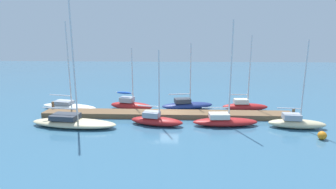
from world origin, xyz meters
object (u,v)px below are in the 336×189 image
object	(u,v)px
sailboat_0	(69,105)
sailboat_7	(296,122)
sailboat_6	(245,105)
sailboat_4	(187,104)
sailboat_1	(73,121)
sailboat_5	(225,120)
mooring_buoy_orange	(322,135)
sailboat_3	(156,120)
sailboat_2	(131,104)

from	to	relation	value
sailboat_0	sailboat_7	distance (m)	24.84
sailboat_6	sailboat_4	bearing A→B (deg)	174.73
sailboat_1	sailboat_5	world-z (taller)	sailboat_1
mooring_buoy_orange	sailboat_6	bearing A→B (deg)	116.61
sailboat_1	sailboat_5	xyz separation A→B (m)	(14.56, 0.89, 0.01)
sailboat_7	sailboat_6	bearing A→B (deg)	125.42
sailboat_3	sailboat_4	xyz separation A→B (m)	(3.15, 6.10, -0.02)
sailboat_1	sailboat_2	size ratio (longest dim) A/B	1.77
sailboat_0	sailboat_4	xyz separation A→B (m)	(14.04, 0.69, 0.05)
sailboat_6	sailboat_7	world-z (taller)	sailboat_6
sailboat_0	sailboat_2	bearing A→B (deg)	12.83
sailboat_0	sailboat_2	xyz separation A→B (m)	(7.39, 0.09, 0.15)
sailboat_1	mooring_buoy_orange	size ratio (longest dim) A/B	17.64
sailboat_1	sailboat_2	world-z (taller)	sailboat_1
sailboat_3	sailboat_7	xyz separation A→B (m)	(13.30, -0.26, 0.03)
sailboat_5	mooring_buoy_orange	bearing A→B (deg)	-25.99
sailboat_6	mooring_buoy_orange	size ratio (longest dim) A/B	11.95
sailboat_2	sailboat_4	xyz separation A→B (m)	(6.65, 0.60, -0.10)
sailboat_0	mooring_buoy_orange	world-z (taller)	sailboat_0
sailboat_6	sailboat_3	bearing A→B (deg)	-151.85
sailboat_4	sailboat_5	distance (m)	6.94
sailboat_3	sailboat_4	size ratio (longest dim) A/B	0.95
sailboat_0	sailboat_7	bearing A→B (deg)	-1.03
sailboat_3	sailboat_6	world-z (taller)	sailboat_6
sailboat_1	sailboat_2	xyz separation A→B (m)	(4.43, 6.30, 0.07)
sailboat_1	mooring_buoy_orange	xyz separation A→B (m)	(22.20, -2.31, -0.18)
sailboat_0	sailboat_4	bearing A→B (deg)	14.98
sailboat_4	sailboat_6	size ratio (longest dim) A/B	0.90
sailboat_3	sailboat_6	size ratio (longest dim) A/B	0.85
sailboat_1	sailboat_4	size ratio (longest dim) A/B	1.65
sailboat_1	sailboat_6	world-z (taller)	sailboat_1
sailboat_3	sailboat_5	world-z (taller)	sailboat_5
sailboat_4	sailboat_5	size ratio (longest dim) A/B	0.77
sailboat_4	mooring_buoy_orange	bearing A→B (deg)	-51.83
sailboat_0	sailboat_1	xyz separation A→B (m)	(2.96, -6.21, 0.08)
sailboat_4	sailboat_1	bearing A→B (deg)	-160.30
sailboat_4	sailboat_7	size ratio (longest dim) A/B	0.94
sailboat_3	mooring_buoy_orange	distance (m)	14.61
sailboat_0	sailboat_3	bearing A→B (deg)	-14.24
sailboat_0	sailboat_4	distance (m)	14.06
sailboat_5	sailboat_0	bearing A→B (deg)	159.82
sailboat_3	sailboat_5	size ratio (longest dim) A/B	0.73
sailboat_0	sailboat_3	world-z (taller)	sailboat_0
sailboat_4	sailboat_3	bearing A→B (deg)	-129.57
sailboat_0	sailboat_6	xyz separation A→B (m)	(20.75, 0.29, 0.11)
sailboat_3	sailboat_7	world-z (taller)	sailboat_7
sailboat_4	sailboat_5	xyz separation A→B (m)	(3.48, -6.01, 0.04)
sailboat_5	sailboat_7	distance (m)	6.68
sailboat_0	sailboat_7	xyz separation A→B (m)	(24.19, -5.67, 0.10)
sailboat_1	sailboat_5	bearing A→B (deg)	9.93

